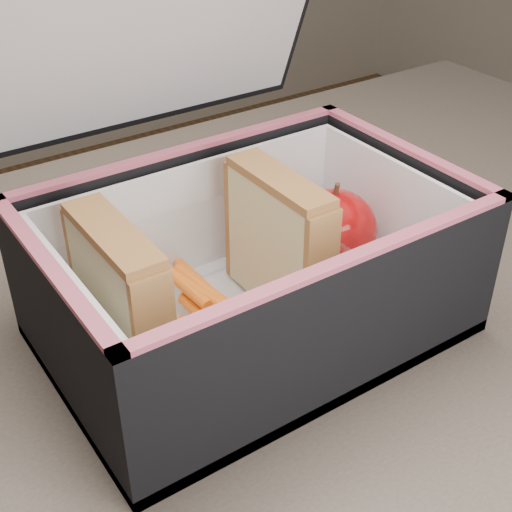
{
  "coord_description": "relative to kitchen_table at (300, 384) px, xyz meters",
  "views": [
    {
      "loc": [
        -0.31,
        -0.38,
        1.13
      ],
      "look_at": [
        -0.04,
        0.01,
        0.81
      ],
      "focal_mm": 50.0,
      "sensor_mm": 36.0,
      "label": 1
    }
  ],
  "objects": [
    {
      "name": "carrot_sticks",
      "position": [
        -0.09,
        0.0,
        0.13
      ],
      "size": [
        0.04,
        0.14,
        0.03
      ],
      "color": "#F84D10",
      "rests_on": "plastic_tub"
    },
    {
      "name": "sandwich_left",
      "position": [
        -0.16,
        0.0,
        0.17
      ],
      "size": [
        0.03,
        0.1,
        0.12
      ],
      "color": "#C8B983",
      "rests_on": "plastic_tub"
    },
    {
      "name": "kitchen_table",
      "position": [
        0.0,
        0.0,
        0.0
      ],
      "size": [
        1.2,
        0.8,
        0.75
      ],
      "color": "brown",
      "rests_on": "ground"
    },
    {
      "name": "sandwich_right",
      "position": [
        -0.03,
        0.0,
        0.17
      ],
      "size": [
        0.03,
        0.1,
        0.12
      ],
      "color": "#C8B983",
      "rests_on": "plastic_tub"
    },
    {
      "name": "red_apple",
      "position": [
        0.04,
        0.02,
        0.15
      ],
      "size": [
        0.09,
        0.09,
        0.08
      ],
      "rotation": [
        0.0,
        0.0,
        -0.25
      ],
      "color": "#860206",
      "rests_on": "paper_napkin"
    },
    {
      "name": "paper_napkin",
      "position": [
        0.04,
        0.01,
        0.11
      ],
      "size": [
        0.1,
        0.1,
        0.01
      ],
      "primitive_type": "cube",
      "rotation": [
        0.0,
        0.0,
        0.28
      ],
      "color": "white",
      "rests_on": "lunch_bag"
    },
    {
      "name": "lunch_bag",
      "position": [
        -0.05,
        0.0,
        0.16
      ],
      "size": [
        0.32,
        0.29,
        0.31
      ],
      "color": "black",
      "rests_on": "kitchen_table"
    },
    {
      "name": "plastic_tub",
      "position": [
        -0.09,
        0.0,
        0.14
      ],
      "size": [
        0.18,
        0.13,
        0.08
      ],
      "primitive_type": null,
      "color": "white",
      "rests_on": "lunch_bag"
    }
  ]
}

